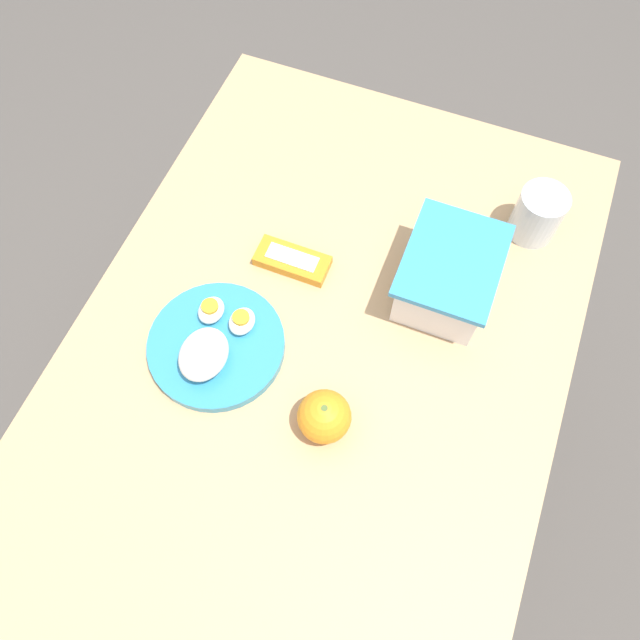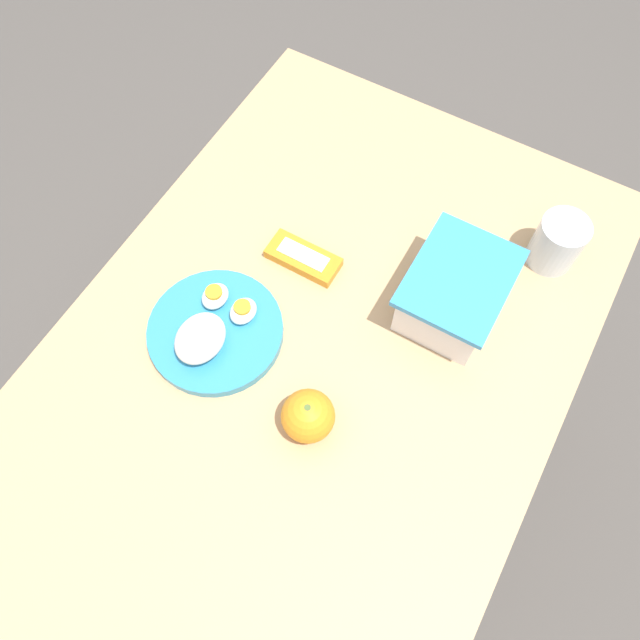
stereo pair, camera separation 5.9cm
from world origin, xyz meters
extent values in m
plane|color=#4C4742|center=(0.00, 0.00, 0.00)|extent=(10.00, 10.00, 0.00)
cube|color=tan|center=(0.00, 0.00, 0.72)|extent=(1.06, 0.73, 0.03)
cylinder|color=#A07D56|center=(-0.47, -0.31, 0.35)|extent=(0.06, 0.06, 0.70)
cylinder|color=#A07D56|center=(0.47, -0.31, 0.35)|extent=(0.06, 0.06, 0.70)
cylinder|color=#A07D56|center=(-0.47, 0.31, 0.35)|extent=(0.06, 0.06, 0.70)
cube|color=white|center=(-0.17, 0.15, 0.77)|extent=(0.16, 0.12, 0.09)
cube|color=beige|center=(-0.17, 0.15, 0.76)|extent=(0.15, 0.11, 0.06)
cube|color=#338CC6|center=(-0.17, 0.15, 0.82)|extent=(0.18, 0.14, 0.01)
ellipsoid|color=gray|center=(-0.21, 0.16, 0.78)|extent=(0.06, 0.05, 0.03)
ellipsoid|color=gray|center=(-0.17, 0.15, 0.78)|extent=(0.06, 0.04, 0.03)
ellipsoid|color=gray|center=(-0.12, 0.14, 0.78)|extent=(0.06, 0.05, 0.03)
sphere|color=orange|center=(0.10, 0.05, 0.77)|extent=(0.07, 0.07, 0.07)
cylinder|color=#4C662D|center=(0.10, 0.05, 0.80)|extent=(0.01, 0.01, 0.00)
cylinder|color=teal|center=(0.05, -0.14, 0.74)|extent=(0.20, 0.20, 0.02)
ellipsoid|color=white|center=(0.08, -0.14, 0.77)|extent=(0.08, 0.07, 0.05)
ellipsoid|color=white|center=(0.01, -0.17, 0.76)|extent=(0.05, 0.04, 0.02)
cylinder|color=#F4A823|center=(0.01, -0.17, 0.77)|extent=(0.03, 0.03, 0.01)
ellipsoid|color=white|center=(0.01, -0.12, 0.76)|extent=(0.05, 0.04, 0.02)
cylinder|color=#F4A823|center=(0.01, -0.12, 0.77)|extent=(0.03, 0.03, 0.01)
cube|color=orange|center=(-0.13, -0.09, 0.74)|extent=(0.05, 0.12, 0.02)
cube|color=white|center=(-0.13, -0.09, 0.75)|extent=(0.03, 0.08, 0.00)
cylinder|color=silver|center=(-0.33, 0.25, 0.78)|extent=(0.08, 0.08, 0.09)
camera|label=1|loc=(0.34, 0.14, 1.59)|focal=35.00mm
camera|label=2|loc=(0.31, 0.19, 1.59)|focal=35.00mm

